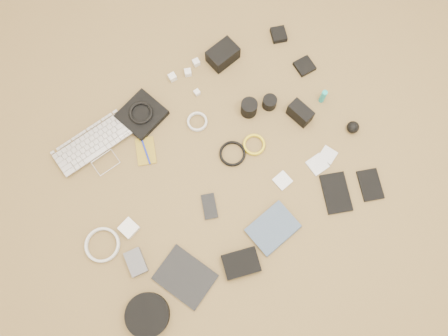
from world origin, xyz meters
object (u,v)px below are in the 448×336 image
tablet (185,277)px  phone (209,206)px  laptop (99,152)px  dslr_camera (223,55)px  paperback (285,242)px  headphone_case (148,315)px

tablet → phone: bearing=17.1°
laptop → dslr_camera: 0.77m
laptop → paperback: (0.51, -0.81, -0.00)m
headphone_case → paperback: headphone_case is taller
laptop → phone: 0.58m
laptop → dslr_camera: bearing=3.9°
dslr_camera → phone: dslr_camera is taller
dslr_camera → paperback: size_ratio=0.69×
phone → headphone_case: size_ratio=0.63×
headphone_case → paperback: (0.67, -0.05, -0.02)m
phone → headphone_case: headphone_case is taller
headphone_case → tablet: bearing=13.5°
tablet → phone: tablet is taller
laptop → phone: laptop is taller
tablet → phone: (0.25, 0.21, -0.00)m
phone → paperback: 0.37m
dslr_camera → tablet: (-0.71, -0.82, -0.04)m
dslr_camera → paperback: (-0.25, -0.92, -0.03)m
laptop → dslr_camera: dslr_camera is taller
tablet → paperback: paperback is taller
paperback → headphone_case: bearing=77.3°
phone → paperback: size_ratio=0.56×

